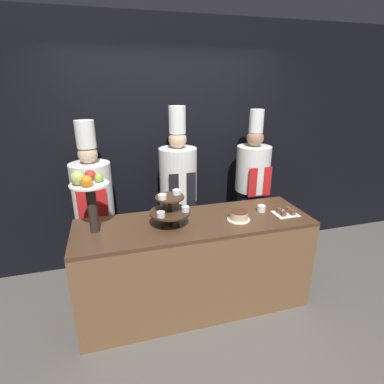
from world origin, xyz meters
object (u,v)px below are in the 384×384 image
(cake_round, at_px, (239,216))
(chef_center_left, at_px, (179,189))
(chef_center_right, at_px, (252,184))
(tiered_stand, at_px, (170,208))
(fruit_pedestal, at_px, (88,190))
(cake_square_tray, at_px, (286,212))
(cup_white, at_px, (261,208))
(chef_left, at_px, (94,203))

(cake_round, xyz_separation_m, chef_center_left, (-0.40, 0.74, 0.05))
(cake_round, height_order, chef_center_right, chef_center_right)
(tiered_stand, height_order, fruit_pedestal, fruit_pedestal)
(cake_square_tray, distance_m, chef_center_left, 1.16)
(fruit_pedestal, bearing_deg, tiered_stand, -6.43)
(fruit_pedestal, relative_size, cup_white, 6.89)
(cake_round, height_order, cake_square_tray, cake_round)
(chef_center_left, bearing_deg, cake_round, -61.68)
(tiered_stand, bearing_deg, chef_left, 134.23)
(tiered_stand, bearing_deg, chef_center_right, 31.19)
(chef_center_right, bearing_deg, tiered_stand, -148.81)
(cake_square_tray, distance_m, chef_center_right, 0.74)
(chef_center_left, height_order, chef_center_right, chef_center_left)
(tiered_stand, relative_size, cake_square_tray, 1.62)
(tiered_stand, distance_m, fruit_pedestal, 0.69)
(chef_center_left, bearing_deg, fruit_pedestal, -145.67)
(tiered_stand, bearing_deg, cake_square_tray, -2.92)
(fruit_pedestal, relative_size, chef_left, 0.31)
(cake_round, relative_size, chef_center_right, 0.12)
(chef_left, xyz_separation_m, chef_center_right, (1.80, 0.00, 0.04))
(fruit_pedestal, distance_m, cup_white, 1.62)
(cake_square_tray, height_order, chef_left, chef_left)
(chef_center_right, bearing_deg, chef_center_left, -180.00)
(cake_round, bearing_deg, fruit_pedestal, 174.49)
(cake_square_tray, bearing_deg, cake_round, 179.20)
(cake_round, bearing_deg, chef_left, 150.53)
(cake_round, relative_size, chef_left, 0.12)
(cup_white, relative_size, chef_left, 0.04)
(cake_square_tray, xyz_separation_m, chef_center_left, (-0.89, 0.74, 0.07))
(cake_round, height_order, cup_white, cake_round)
(chef_center_left, bearing_deg, cake_square_tray, -39.96)
(fruit_pedestal, height_order, chef_center_right, chef_center_right)
(cake_square_tray, distance_m, chef_left, 1.94)
(chef_center_right, bearing_deg, chef_left, -180.00)
(cup_white, distance_m, chef_center_left, 0.93)
(fruit_pedestal, xyz_separation_m, cake_round, (1.29, -0.12, -0.34))
(tiered_stand, relative_size, cup_white, 4.50)
(chef_left, bearing_deg, chef_center_left, 0.00)
(chef_center_right, bearing_deg, cake_square_tray, -90.59)
(cake_square_tray, height_order, chef_center_left, chef_center_left)
(chef_left, bearing_deg, chef_center_right, 0.00)
(cup_white, bearing_deg, cake_round, -158.13)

